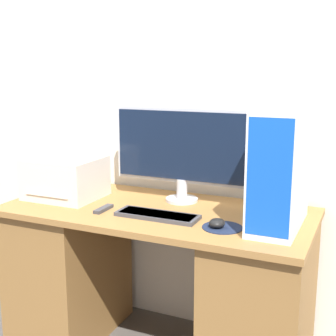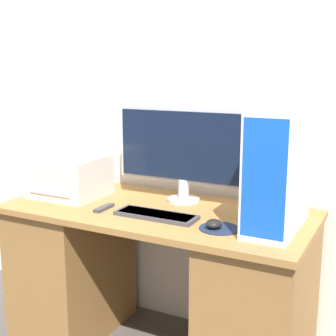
{
  "view_description": "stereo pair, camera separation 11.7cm",
  "coord_description": "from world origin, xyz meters",
  "px_view_note": "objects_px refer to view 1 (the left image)",
  "views": [
    {
      "loc": [
        0.95,
        -1.63,
        1.46
      ],
      "look_at": [
        0.06,
        0.35,
        1.0
      ],
      "focal_mm": 50.0,
      "sensor_mm": 36.0,
      "label": 1
    },
    {
      "loc": [
        1.05,
        -1.58,
        1.46
      ],
      "look_at": [
        0.06,
        0.35,
        1.0
      ],
      "focal_mm": 50.0,
      "sensor_mm": 36.0,
      "label": 2
    }
  ],
  "objects_px": {
    "remote_control": "(104,209)",
    "mouse": "(217,223)",
    "printer": "(65,178)",
    "monitor": "(182,149)",
    "computer_tower": "(280,168)",
    "keyboard": "(157,215)"
  },
  "relations": [
    {
      "from": "remote_control",
      "to": "mouse",
      "type": "bearing_deg",
      "value": -1.95
    },
    {
      "from": "mouse",
      "to": "remote_control",
      "type": "distance_m",
      "value": 0.58
    },
    {
      "from": "mouse",
      "to": "printer",
      "type": "height_order",
      "value": "printer"
    },
    {
      "from": "monitor",
      "to": "mouse",
      "type": "xyz_separation_m",
      "value": [
        0.3,
        -0.33,
        -0.25
      ]
    },
    {
      "from": "monitor",
      "to": "mouse",
      "type": "bearing_deg",
      "value": -47.86
    },
    {
      "from": "computer_tower",
      "to": "printer",
      "type": "bearing_deg",
      "value": 179.39
    },
    {
      "from": "keyboard",
      "to": "printer",
      "type": "distance_m",
      "value": 0.61
    },
    {
      "from": "remote_control",
      "to": "printer",
      "type": "bearing_deg",
      "value": 157.99
    },
    {
      "from": "printer",
      "to": "keyboard",
      "type": "bearing_deg",
      "value": -10.91
    },
    {
      "from": "monitor",
      "to": "printer",
      "type": "distance_m",
      "value": 0.64
    },
    {
      "from": "keyboard",
      "to": "mouse",
      "type": "xyz_separation_m",
      "value": [
        0.3,
        -0.03,
        0.01
      ]
    },
    {
      "from": "computer_tower",
      "to": "printer",
      "type": "xyz_separation_m",
      "value": [
        -1.12,
        0.01,
        -0.15
      ]
    },
    {
      "from": "monitor",
      "to": "remote_control",
      "type": "relative_size",
      "value": 5.51
    },
    {
      "from": "keyboard",
      "to": "mouse",
      "type": "distance_m",
      "value": 0.3
    },
    {
      "from": "keyboard",
      "to": "printer",
      "type": "bearing_deg",
      "value": 169.09
    },
    {
      "from": "keyboard",
      "to": "mouse",
      "type": "bearing_deg",
      "value": -5.92
    },
    {
      "from": "monitor",
      "to": "computer_tower",
      "type": "relative_size",
      "value": 1.42
    },
    {
      "from": "mouse",
      "to": "printer",
      "type": "relative_size",
      "value": 0.21
    },
    {
      "from": "monitor",
      "to": "keyboard",
      "type": "distance_m",
      "value": 0.4
    },
    {
      "from": "printer",
      "to": "mouse",
      "type": "bearing_deg",
      "value": -9.26
    },
    {
      "from": "keyboard",
      "to": "computer_tower",
      "type": "bearing_deg",
      "value": 10.96
    },
    {
      "from": "monitor",
      "to": "computer_tower",
      "type": "height_order",
      "value": "computer_tower"
    }
  ]
}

